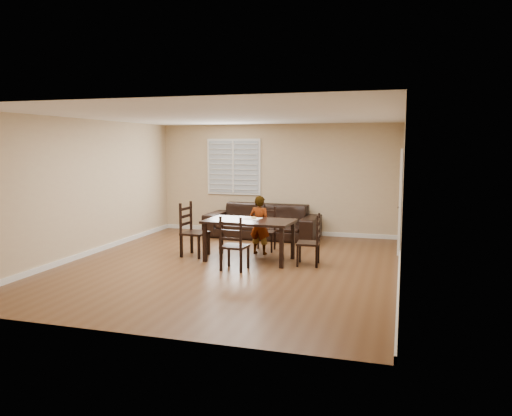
{
  "coord_description": "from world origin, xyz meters",
  "views": [
    {
      "loc": [
        2.99,
        -8.44,
        2.18
      ],
      "look_at": [
        0.33,
        0.59,
        1.0
      ],
      "focal_mm": 35.0,
      "sensor_mm": 36.0,
      "label": 1
    }
  ],
  "objects_px": {
    "sofa": "(262,221)",
    "dining_table": "(249,225)",
    "chair_left": "(189,231)",
    "donut": "(254,217)",
    "chair_far": "(232,246)",
    "chair_right": "(314,242)",
    "child": "(260,225)",
    "chair_near": "(266,230)"
  },
  "relations": [
    {
      "from": "sofa",
      "to": "dining_table",
      "type": "bearing_deg",
      "value": -77.55
    },
    {
      "from": "chair_left",
      "to": "donut",
      "type": "relative_size",
      "value": 10.71
    },
    {
      "from": "chair_far",
      "to": "chair_right",
      "type": "relative_size",
      "value": 1.02
    },
    {
      "from": "chair_far",
      "to": "donut",
      "type": "bearing_deg",
      "value": -90.25
    },
    {
      "from": "chair_far",
      "to": "chair_right",
      "type": "bearing_deg",
      "value": -143.74
    },
    {
      "from": "chair_right",
      "to": "child",
      "type": "bearing_deg",
      "value": -122.47
    },
    {
      "from": "chair_left",
      "to": "child",
      "type": "height_order",
      "value": "child"
    },
    {
      "from": "child",
      "to": "chair_left",
      "type": "bearing_deg",
      "value": 30.85
    },
    {
      "from": "chair_right",
      "to": "donut",
      "type": "distance_m",
      "value": 1.3
    },
    {
      "from": "chair_near",
      "to": "child",
      "type": "bearing_deg",
      "value": -94.65
    },
    {
      "from": "chair_far",
      "to": "chair_right",
      "type": "distance_m",
      "value": 1.54
    },
    {
      "from": "chair_far",
      "to": "chair_near",
      "type": "bearing_deg",
      "value": -88.72
    },
    {
      "from": "chair_far",
      "to": "chair_right",
      "type": "height_order",
      "value": "chair_far"
    },
    {
      "from": "child",
      "to": "sofa",
      "type": "bearing_deg",
      "value": -67.26
    },
    {
      "from": "dining_table",
      "to": "sofa",
      "type": "xyz_separation_m",
      "value": [
        -0.42,
        2.38,
        -0.3
      ]
    },
    {
      "from": "chair_left",
      "to": "child",
      "type": "xyz_separation_m",
      "value": [
        1.3,
        0.53,
        0.11
      ]
    },
    {
      "from": "child",
      "to": "dining_table",
      "type": "bearing_deg",
      "value": 95.71
    },
    {
      "from": "chair_right",
      "to": "chair_near",
      "type": "bearing_deg",
      "value": -136.49
    },
    {
      "from": "chair_left",
      "to": "donut",
      "type": "height_order",
      "value": "chair_left"
    },
    {
      "from": "chair_far",
      "to": "child",
      "type": "height_order",
      "value": "child"
    },
    {
      "from": "dining_table",
      "to": "sofa",
      "type": "distance_m",
      "value": 2.44
    },
    {
      "from": "child",
      "to": "donut",
      "type": "relative_size",
      "value": 11.89
    },
    {
      "from": "chair_right",
      "to": "child",
      "type": "relative_size",
      "value": 0.8
    },
    {
      "from": "sofa",
      "to": "chair_right",
      "type": "bearing_deg",
      "value": -52.93
    },
    {
      "from": "dining_table",
      "to": "chair_right",
      "type": "xyz_separation_m",
      "value": [
        1.26,
        -0.05,
        -0.26
      ]
    },
    {
      "from": "chair_far",
      "to": "dining_table",
      "type": "bearing_deg",
      "value": -89.15
    },
    {
      "from": "chair_far",
      "to": "chair_left",
      "type": "height_order",
      "value": "chair_left"
    },
    {
      "from": "chair_right",
      "to": "child",
      "type": "xyz_separation_m",
      "value": [
        -1.23,
        0.65,
        0.17
      ]
    },
    {
      "from": "dining_table",
      "to": "chair_right",
      "type": "height_order",
      "value": "chair_right"
    },
    {
      "from": "donut",
      "to": "chair_left",
      "type": "bearing_deg",
      "value": -174.85
    },
    {
      "from": "donut",
      "to": "dining_table",
      "type": "bearing_deg",
      "value": -99.18
    },
    {
      "from": "chair_right",
      "to": "sofa",
      "type": "xyz_separation_m",
      "value": [
        -1.68,
        2.43,
        -0.04
      ]
    },
    {
      "from": "chair_near",
      "to": "chair_left",
      "type": "bearing_deg",
      "value": -146.68
    },
    {
      "from": "chair_near",
      "to": "sofa",
      "type": "bearing_deg",
      "value": 105.64
    },
    {
      "from": "chair_near",
      "to": "sofa",
      "type": "distance_m",
      "value": 1.41
    },
    {
      "from": "dining_table",
      "to": "chair_far",
      "type": "relative_size",
      "value": 1.77
    },
    {
      "from": "dining_table",
      "to": "child",
      "type": "bearing_deg",
      "value": 90.0
    },
    {
      "from": "chair_far",
      "to": "chair_left",
      "type": "bearing_deg",
      "value": -33.76
    },
    {
      "from": "chair_right",
      "to": "donut",
      "type": "xyz_separation_m",
      "value": [
        -1.23,
        0.23,
        0.37
      ]
    },
    {
      "from": "chair_near",
      "to": "donut",
      "type": "distance_m",
      "value": 0.94
    },
    {
      "from": "chair_left",
      "to": "chair_far",
      "type": "bearing_deg",
      "value": -122.34
    },
    {
      "from": "child",
      "to": "chair_far",
      "type": "bearing_deg",
      "value": 95.63
    }
  ]
}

